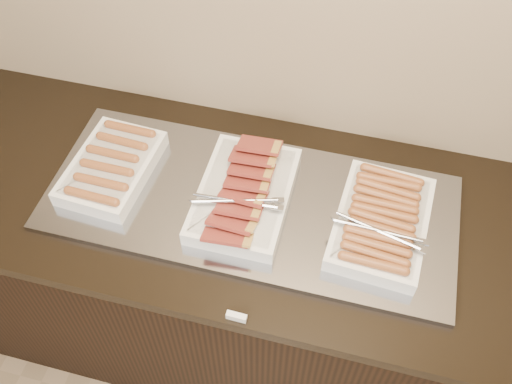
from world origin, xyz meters
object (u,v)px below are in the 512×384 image
at_px(counter, 248,279).
at_px(dish_center, 244,194).
at_px(warming_tray, 250,203).
at_px(dish_left, 112,167).
at_px(dish_right, 381,222).

bearing_deg(counter, dish_center, -154.67).
bearing_deg(counter, warming_tray, 0.00).
distance_m(counter, dish_left, 0.65).
distance_m(counter, dish_right, 0.64).
height_order(dish_left, dish_right, dish_right).
relative_size(dish_center, dish_right, 1.07).
xyz_separation_m(counter, warming_tray, (0.01, 0.00, 0.46)).
xyz_separation_m(dish_center, dish_right, (0.40, -0.00, 0.00)).
bearing_deg(dish_center, dish_left, 179.35).
xyz_separation_m(counter, dish_right, (0.39, -0.00, 0.50)).
bearing_deg(warming_tray, dish_center, -168.78).
height_order(counter, dish_left, dish_left).
xyz_separation_m(warming_tray, dish_right, (0.38, -0.00, 0.04)).
bearing_deg(dish_center, dish_right, -0.17).
relative_size(counter, dish_left, 5.92).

